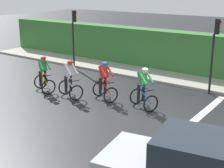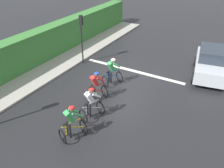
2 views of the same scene
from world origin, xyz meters
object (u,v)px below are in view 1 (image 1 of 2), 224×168
(cyclist_mid, at_px, (104,81))
(cyclist_fourth, at_px, (143,89))
(cyclist_second, at_px, (70,80))
(traffic_light_far_junction, at_px, (74,30))
(traffic_light_near_crossing, at_px, (215,45))
(cyclist_lead, at_px, (44,74))

(cyclist_mid, xyz_separation_m, cyclist_fourth, (0.09, -1.85, 0.00))
(cyclist_second, height_order, traffic_light_far_junction, traffic_light_far_junction)
(cyclist_fourth, xyz_separation_m, traffic_light_near_crossing, (3.27, -1.60, 1.43))
(cyclist_lead, bearing_deg, traffic_light_near_crossing, -57.51)
(cyclist_lead, distance_m, traffic_light_far_junction, 4.66)
(cyclist_lead, xyz_separation_m, cyclist_mid, (0.71, -2.93, 0.00))
(cyclist_second, xyz_separation_m, traffic_light_near_crossing, (4.00, -4.84, 1.43))
(traffic_light_far_junction, bearing_deg, traffic_light_near_crossing, -90.04)
(cyclist_lead, height_order, cyclist_second, same)
(cyclist_second, relative_size, traffic_light_near_crossing, 0.50)
(cyclist_mid, relative_size, traffic_light_near_crossing, 0.50)
(cyclist_lead, bearing_deg, cyclist_fourth, -80.52)
(cyclist_second, bearing_deg, cyclist_fourth, -77.26)
(cyclist_lead, xyz_separation_m, cyclist_second, (0.07, -1.55, 0.00))
(cyclist_mid, height_order, traffic_light_far_junction, traffic_light_far_junction)
(cyclist_lead, relative_size, traffic_light_far_junction, 0.50)
(cyclist_mid, xyz_separation_m, traffic_light_near_crossing, (3.36, -3.46, 1.43))
(traffic_light_near_crossing, bearing_deg, cyclist_mid, 134.15)
(cyclist_fourth, bearing_deg, traffic_light_far_junction, 63.35)
(cyclist_fourth, xyz_separation_m, traffic_light_far_junction, (3.28, 6.53, 1.43))
(cyclist_lead, xyz_separation_m, cyclist_fourth, (0.80, -4.79, 0.00))
(cyclist_second, bearing_deg, cyclist_lead, 92.47)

